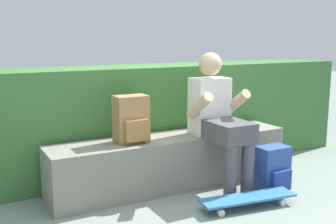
{
  "coord_description": "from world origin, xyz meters",
  "views": [
    {
      "loc": [
        -1.75,
        -2.74,
        1.35
      ],
      "look_at": [
        0.04,
        0.56,
        0.66
      ],
      "focal_mm": 43.74,
      "sensor_mm": 36.0,
      "label": 1
    }
  ],
  "objects_px": {
    "bench_main": "(172,161)",
    "backpack_on_bench": "(131,120)",
    "skateboard_near_person": "(248,198)",
    "person_skater": "(219,115)",
    "backpack_on_ground": "(273,169)"
  },
  "relations": [
    {
      "from": "backpack_on_bench",
      "to": "bench_main",
      "type": "bearing_deg",
      "value": 1.34
    },
    {
      "from": "bench_main",
      "to": "person_skater",
      "type": "height_order",
      "value": "person_skater"
    },
    {
      "from": "skateboard_near_person",
      "to": "backpack_on_ground",
      "type": "distance_m",
      "value": 0.49
    },
    {
      "from": "bench_main",
      "to": "skateboard_near_person",
      "type": "relative_size",
      "value": 2.76
    },
    {
      "from": "person_skater",
      "to": "backpack_on_bench",
      "type": "relative_size",
      "value": 3.04
    },
    {
      "from": "bench_main",
      "to": "backpack_on_bench",
      "type": "bearing_deg",
      "value": -178.66
    },
    {
      "from": "person_skater",
      "to": "backpack_on_ground",
      "type": "height_order",
      "value": "person_skater"
    },
    {
      "from": "backpack_on_bench",
      "to": "backpack_on_ground",
      "type": "distance_m",
      "value": 1.33
    },
    {
      "from": "backpack_on_ground",
      "to": "backpack_on_bench",
      "type": "bearing_deg",
      "value": 155.1
    },
    {
      "from": "skateboard_near_person",
      "to": "backpack_on_bench",
      "type": "height_order",
      "value": "backpack_on_bench"
    },
    {
      "from": "skateboard_near_person",
      "to": "backpack_on_ground",
      "type": "relative_size",
      "value": 2.05
    },
    {
      "from": "backpack_on_bench",
      "to": "skateboard_near_person",
      "type": "bearing_deg",
      "value": -45.91
    },
    {
      "from": "person_skater",
      "to": "backpack_on_bench",
      "type": "height_order",
      "value": "person_skater"
    },
    {
      "from": "bench_main",
      "to": "backpack_on_bench",
      "type": "height_order",
      "value": "backpack_on_bench"
    },
    {
      "from": "bench_main",
      "to": "skateboard_near_person",
      "type": "height_order",
      "value": "bench_main"
    }
  ]
}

